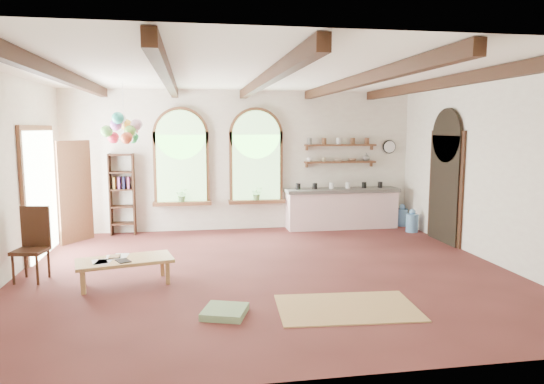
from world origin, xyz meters
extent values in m
plane|color=brown|center=(0.00, 0.00, 0.00)|extent=(8.00, 8.00, 0.00)
cube|color=brown|center=(-1.40, 3.44, 1.45)|extent=(1.24, 0.08, 1.64)
cylinder|color=brown|center=(-1.40, 3.44, 2.20)|extent=(1.24, 0.08, 1.24)
cube|color=#7AB069|center=(-1.40, 3.40, 1.45)|extent=(1.10, 0.04, 1.50)
cube|color=brown|center=(-1.40, 3.35, 0.66)|extent=(1.30, 0.28, 0.08)
cube|color=brown|center=(0.30, 3.44, 1.45)|extent=(1.24, 0.08, 1.64)
cylinder|color=brown|center=(0.30, 3.44, 2.20)|extent=(1.24, 0.08, 1.24)
cube|color=#7AB069|center=(0.30, 3.40, 1.45)|extent=(1.10, 0.04, 1.50)
cube|color=brown|center=(0.30, 3.35, 0.66)|extent=(1.30, 0.28, 0.08)
cube|color=brown|center=(-3.95, 1.80, 1.15)|extent=(0.10, 1.90, 2.50)
cube|color=black|center=(3.95, 1.50, 1.10)|extent=(0.10, 1.30, 2.40)
cube|color=white|center=(2.30, 3.20, 0.43)|extent=(2.60, 0.55, 0.86)
cube|color=#65635E|center=(2.30, 3.20, 0.90)|extent=(2.68, 0.62, 0.08)
cube|color=brown|center=(2.30, 3.38, 1.55)|extent=(1.70, 0.24, 0.04)
cube|color=brown|center=(2.30, 3.38, 1.95)|extent=(1.70, 0.24, 0.04)
cylinder|color=black|center=(3.55, 3.45, 1.90)|extent=(0.32, 0.04, 0.32)
cube|color=#341A10|center=(-2.95, 3.32, 0.90)|extent=(0.03, 0.32, 1.80)
cube|color=#341A10|center=(-2.45, 3.32, 0.90)|extent=(0.03, 0.32, 1.80)
cube|color=#A5834B|center=(-2.20, -0.31, 0.37)|extent=(1.50, 0.94, 0.05)
cube|color=#A5834B|center=(-2.73, -0.67, 0.18)|extent=(0.06, 0.06, 0.35)
cube|color=#A5834B|center=(-1.57, -0.39, 0.18)|extent=(0.06, 0.06, 0.35)
cube|color=#A5834B|center=(-2.83, -0.23, 0.18)|extent=(0.06, 0.06, 0.35)
cube|color=#A5834B|center=(-1.67, 0.05, 0.18)|extent=(0.06, 0.06, 0.35)
cube|color=#341A10|center=(-3.65, 0.11, 0.47)|extent=(0.53, 0.53, 0.05)
cube|color=#341A10|center=(-3.61, 0.31, 0.81)|extent=(0.45, 0.12, 0.67)
cube|color=tan|center=(0.80, -1.80, 0.01)|extent=(1.89, 1.24, 0.02)
cube|color=gray|center=(-0.80, -1.78, 0.05)|extent=(0.66, 0.66, 0.09)
cylinder|color=#5D93C8|center=(3.75, 2.50, 0.21)|extent=(0.27, 0.27, 0.41)
sphere|color=#5D93C8|center=(3.75, 2.50, 0.46)|extent=(0.15, 0.15, 0.15)
cylinder|color=#5D93C8|center=(3.82, 3.20, 0.21)|extent=(0.27, 0.27, 0.41)
sphere|color=#5D93C8|center=(3.82, 3.20, 0.46)|extent=(0.15, 0.15, 0.15)
cylinder|color=silver|center=(-2.40, 1.74, 2.78)|extent=(0.01, 0.01, 0.85)
sphere|color=green|center=(-2.25, 1.80, 2.17)|extent=(0.22, 0.22, 0.22)
sphere|color=#D85048|center=(-2.27, 1.93, 2.29)|extent=(0.22, 0.22, 0.22)
sphere|color=gold|center=(-2.39, 2.04, 2.41)|extent=(0.22, 0.22, 0.22)
sphere|color=silver|center=(-2.49, 1.87, 2.53)|extent=(0.22, 0.22, 0.22)
sphere|color=red|center=(-2.61, 1.84, 2.17)|extent=(0.22, 0.22, 0.22)
sphere|color=#5FB74E|center=(-2.71, 1.70, 2.29)|extent=(0.22, 0.22, 0.22)
sphere|color=#D068DD|center=(-2.53, 1.63, 2.41)|extent=(0.22, 0.22, 0.22)
sphere|color=#2BB9A9|center=(-2.47, 1.51, 2.53)|extent=(0.22, 0.22, 0.22)
sphere|color=#C44B2B|center=(-2.32, 1.44, 2.17)|extent=(0.22, 0.22, 0.22)
sphere|color=#6EBA41|center=(-2.28, 1.63, 2.29)|extent=(0.22, 0.22, 0.22)
sphere|color=#D49CB8|center=(-2.17, 1.70, 2.41)|extent=(0.22, 0.22, 0.22)
imported|color=olive|center=(-2.44, -0.18, 0.41)|extent=(0.16, 0.22, 0.02)
cube|color=black|center=(-2.20, -0.44, 0.40)|extent=(0.27, 0.30, 0.01)
imported|color=#598C4C|center=(-1.40, 3.32, 0.85)|extent=(0.27, 0.23, 0.30)
imported|color=#598C4C|center=(0.30, 3.32, 0.85)|extent=(0.27, 0.23, 0.30)
imported|color=white|center=(1.55, 3.38, 1.62)|extent=(0.12, 0.10, 0.10)
imported|color=beige|center=(1.90, 3.38, 1.62)|extent=(0.10, 0.10, 0.09)
imported|color=beige|center=(2.25, 3.38, 1.60)|extent=(0.22, 0.22, 0.05)
imported|color=#8C664C|center=(2.60, 3.38, 1.60)|extent=(0.20, 0.20, 0.06)
imported|color=slate|center=(2.95, 3.38, 1.67)|extent=(0.18, 0.18, 0.19)
camera|label=1|loc=(-1.17, -7.66, 2.35)|focal=32.00mm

